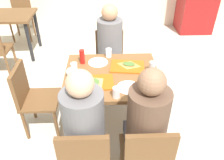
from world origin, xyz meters
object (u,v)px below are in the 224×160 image
chair_near_left (86,158)px  person_in_red (84,123)px  pizza_slice_a (93,82)px  pizza_slice_b (129,64)px  main_table (112,82)px  plastic_cup_a (109,53)px  paper_plate_center (98,62)px  chair_left_end (32,95)px  person_in_brown_jacket (146,121)px  tray_red_near (95,82)px  plastic_cup_b (116,92)px  tray_red_far (127,67)px  background_chair_far (21,14)px  plastic_cup_c (74,67)px  foil_bundle (71,72)px  chair_near_right (146,156)px  person_far_side (110,45)px  condiment_bottle (82,57)px  chair_far_side (110,57)px  background_table (8,22)px  paper_plate_near_edge (128,87)px  soda_can (152,67)px

chair_near_left → person_in_red: bearing=90.0°
pizza_slice_a → pizza_slice_b: 0.50m
main_table → plastic_cup_a: (-0.02, 0.37, 0.15)m
paper_plate_center → chair_left_end: bearing=-161.8°
person_in_brown_jacket → tray_red_near: person_in_brown_jacket is taller
main_table → plastic_cup_b: bearing=-86.2°
plastic_cup_a → tray_red_far: bearing=-50.8°
tray_red_far → background_chair_far: size_ratio=0.43×
pizza_slice_a → plastic_cup_c: size_ratio=2.56×
person_in_red → plastic_cup_b: (0.27, 0.31, 0.06)m
tray_red_far → foil_bundle: 0.61m
paper_plate_center → pizza_slice_a: pizza_slice_a is taller
chair_near_right → person_far_side: 1.54m
person_in_brown_jacket → plastic_cup_b: person_in_brown_jacket is taller
plastic_cup_a → condiment_bottle: bearing=-156.0°
tray_red_near → plastic_cup_c: 0.31m
chair_near_right → chair_far_side: (-0.24, 1.64, 0.00)m
chair_near_left → condiment_bottle: size_ratio=5.22×
plastic_cup_a → paper_plate_center: bearing=-133.1°
chair_near_right → plastic_cup_c: (-0.64, 0.88, 0.30)m
pizza_slice_a → background_chair_far: bearing=118.7°
chair_far_side → person_far_side: bearing=-90.0°
tray_red_near → foil_bundle: (-0.24, 0.13, 0.04)m
chair_left_end → person_far_side: size_ratio=0.67×
chair_near_right → plastic_cup_b: (-0.22, 0.45, 0.30)m
background_table → plastic_cup_c: bearing=-53.9°
foil_bundle → chair_left_end: bearing=177.3°
person_in_brown_jacket → pizza_slice_a: size_ratio=4.85×
pizza_slice_a → background_table: size_ratio=0.28×
chair_near_left → tray_red_far: 1.07m
background_table → plastic_cup_a: bearing=-41.8°
foil_bundle → person_in_red: bearing=-75.4°
main_table → pizza_slice_a: 0.29m
pizza_slice_a → tray_red_near: bearing=45.8°
chair_near_left → chair_far_side: 1.66m
background_table → background_chair_far: bearing=90.0°
chair_far_side → paper_plate_near_edge: (0.15, -1.06, 0.26)m
tray_red_near → pizza_slice_b: pizza_slice_b is taller
person_in_red → pizza_slice_b: 0.94m
plastic_cup_a → plastic_cup_b: bearing=-86.2°
condiment_bottle → background_table: condiment_bottle is taller
tray_red_near → pizza_slice_a: pizza_slice_a is taller
chair_near_left → foil_bundle: (-0.17, 0.80, 0.30)m
tray_red_near → chair_far_side: bearing=80.0°
plastic_cup_c → plastic_cup_a: bearing=39.7°
plastic_cup_a → soda_can: 0.56m
chair_left_end → plastic_cup_a: (0.85, 0.37, 0.30)m
paper_plate_near_edge → chair_left_end: bearing=166.8°
chair_near_right → background_table: bearing=126.0°
plastic_cup_a → paper_plate_near_edge: bearing=-74.3°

